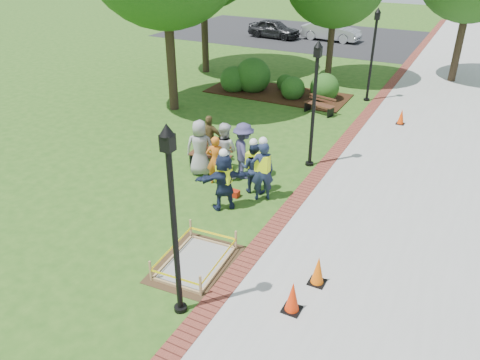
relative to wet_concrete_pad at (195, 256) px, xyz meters
The scene contains 30 objects.
ground 1.68m from the wet_concrete_pad, 114.50° to the left, with size 100.00×100.00×0.00m, color #285116.
sidewalk 12.30m from the wet_concrete_pad, 69.49° to the left, with size 6.00×60.00×0.02m, color #9E9E99.
brick_edging 11.57m from the wet_concrete_pad, 84.75° to the left, with size 0.50×60.00×0.03m, color maroon.
mulch_bed 14.01m from the wet_concrete_pad, 105.27° to the left, with size 7.00×3.00×0.05m, color #381E0F.
parking_lot 28.53m from the wet_concrete_pad, 91.39° to the left, with size 36.00×12.00×0.01m, color black.
wet_concrete_pad is the anchor object (origin of this frame).
bench_near 5.35m from the wet_concrete_pad, 116.79° to the left, with size 1.52×0.66×0.80m.
bench_far 11.72m from the wet_concrete_pad, 94.27° to the left, with size 1.46×0.80×0.75m.
cone_front 2.72m from the wet_concrete_pad, ahead, with size 0.39×0.39×0.77m.
cone_back 2.95m from the wet_concrete_pad, 13.40° to the left, with size 0.38×0.38×0.75m.
cone_far 12.27m from the wet_concrete_pad, 77.69° to the left, with size 0.34×0.34×0.67m.
toolbox 3.45m from the wet_concrete_pad, 102.99° to the left, with size 0.40×0.22×0.20m, color #AA200D.
lamp_near 2.75m from the wet_concrete_pad, 69.36° to the right, with size 0.28×0.28×4.26m.
lamp_mid 6.92m from the wet_concrete_pad, 85.10° to the left, with size 0.28×0.28×4.26m.
lamp_far 14.70m from the wet_concrete_pad, 87.80° to the left, with size 0.28×0.28×4.26m.
shrub_a 14.19m from the wet_concrete_pad, 114.42° to the left, with size 1.36×1.36×1.36m, color #154916.
shrub_b 14.34m from the wet_concrete_pad, 110.52° to the left, with size 1.80×1.80×1.80m, color #154916.
shrub_c 13.43m from the wet_concrete_pad, 101.74° to the left, with size 1.16×1.16×1.16m, color #154916.
shrub_d 13.76m from the wet_concrete_pad, 95.51° to the left, with size 1.39×1.39×1.39m, color #154916.
shrub_e 14.68m from the wet_concrete_pad, 104.07° to the left, with size 0.89×0.89×0.89m, color #154916.
casual_person_a 4.93m from the wet_concrete_pad, 120.15° to the left, with size 0.70×0.59×1.87m.
casual_person_b 4.26m from the wet_concrete_pad, 113.22° to the left, with size 0.61×0.52×1.62m.
casual_person_c 4.75m from the wet_concrete_pad, 110.36° to the left, with size 0.67×0.51×1.88m.
casual_person_d 5.93m from the wet_concrete_pad, 117.16° to the left, with size 0.58×0.43×1.66m.
casual_person_e 4.80m from the wet_concrete_pad, 102.87° to the left, with size 0.70×0.70×1.88m.
hivis_worker_a 2.80m from the wet_concrete_pad, 104.16° to the left, with size 0.66×0.64×1.90m.
hivis_worker_b 3.71m from the wet_concrete_pad, 88.78° to the left, with size 0.71×0.66×2.02m.
hivis_worker_c 3.99m from the wet_concrete_pad, 95.32° to the left, with size 0.58×0.44×1.78m.
parked_car_a 28.11m from the wet_concrete_pad, 109.95° to the left, with size 4.55×1.98×1.49m, color black.
parked_car_b 27.96m from the wet_concrete_pad, 101.11° to the left, with size 4.79×2.08×1.56m, color #ADADB2.
Camera 1 is at (5.87, -9.12, 7.16)m, focal length 35.00 mm.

